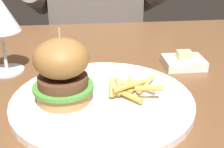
% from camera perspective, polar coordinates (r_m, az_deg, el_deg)
% --- Properties ---
extents(dining_table, '(1.48, 0.83, 0.74)m').
position_cam_1_polar(dining_table, '(0.68, 3.98, -7.01)').
color(dining_table, brown).
rests_on(dining_table, ground).
extents(main_plate, '(0.31, 0.31, 0.01)m').
position_cam_1_polar(main_plate, '(0.54, -1.77, -5.00)').
color(main_plate, white).
rests_on(main_plate, dining_table).
extents(burger_sandwich, '(0.10, 0.10, 0.13)m').
position_cam_1_polar(burger_sandwich, '(0.51, -9.10, 0.56)').
color(burger_sandwich, '#B78447').
rests_on(burger_sandwich, main_plate).
extents(fries_pile, '(0.09, 0.10, 0.03)m').
position_cam_1_polar(fries_pile, '(0.55, 3.54, -2.35)').
color(fries_pile, '#E0B251').
rests_on(fries_pile, main_plate).
extents(butter_dish, '(0.09, 0.07, 0.04)m').
position_cam_1_polar(butter_dish, '(0.70, 12.98, 2.20)').
color(butter_dish, white).
rests_on(butter_dish, dining_table).
extents(diner_person, '(0.51, 0.36, 1.18)m').
position_cam_1_polar(diner_person, '(1.34, -2.96, 5.14)').
color(diner_person, '#282833').
rests_on(diner_person, ground).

